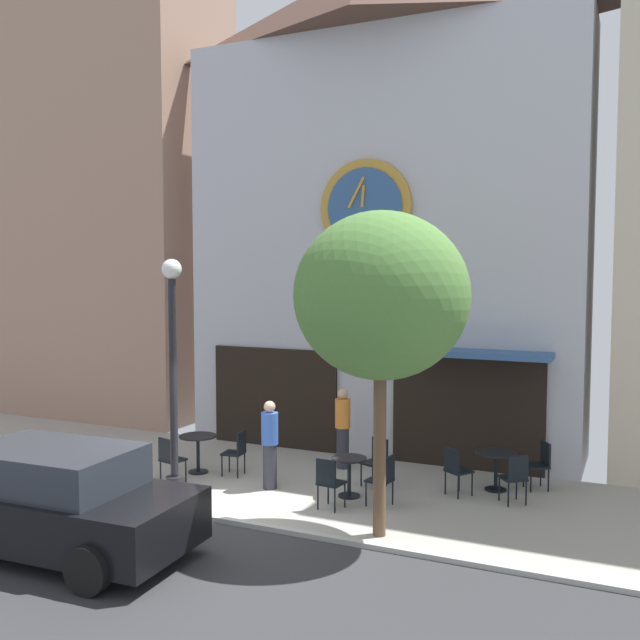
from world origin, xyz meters
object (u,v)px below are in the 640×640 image
at_px(cafe_table_leftmost, 198,445).
at_px(cafe_table_center, 349,470).
at_px(street_tree, 381,297).
at_px(pedestrian_blue, 270,443).
at_px(pedestrian_orange, 343,427).
at_px(cafe_chair_mid_row, 456,467).
at_px(cafe_chair_outer, 377,458).
at_px(cafe_chair_near_tree, 329,480).
at_px(cafe_chair_under_awning, 540,461).
at_px(parked_car_black, 52,500).
at_px(cafe_chair_left_end, 170,457).
at_px(cafe_chair_curbside, 237,450).
at_px(cafe_chair_by_entrance, 515,475).
at_px(cafe_chair_right_end, 384,477).
at_px(cafe_table_rightmost, 496,462).
at_px(street_lamp, 173,377).

bearing_deg(cafe_table_leftmost, cafe_table_center, -2.22).
distance_m(street_tree, pedestrian_blue, 4.14).
xyz_separation_m(pedestrian_orange, pedestrian_blue, (-0.72, -1.85, 0.00)).
bearing_deg(cafe_chair_mid_row, pedestrian_orange, 162.20).
bearing_deg(cafe_chair_outer, street_tree, -69.17).
height_order(street_tree, cafe_chair_near_tree, street_tree).
height_order(cafe_chair_under_awning, parked_car_black, parked_car_black).
bearing_deg(cafe_chair_under_awning, cafe_chair_left_end, -158.26).
xyz_separation_m(cafe_table_leftmost, pedestrian_orange, (2.55, 1.54, 0.30)).
relative_size(cafe_chair_curbside, cafe_chair_left_end, 1.00).
bearing_deg(cafe_chair_by_entrance, cafe_chair_right_end, -153.08).
relative_size(pedestrian_orange, pedestrian_blue, 1.00).
bearing_deg(cafe_chair_left_end, cafe_table_rightmost, 20.73).
xyz_separation_m(cafe_table_leftmost, cafe_table_rightmost, (5.73, 1.34, -0.02)).
bearing_deg(cafe_chair_curbside, cafe_chair_near_tree, -23.54).
distance_m(cafe_table_leftmost, cafe_chair_by_entrance, 6.22).
bearing_deg(pedestrian_orange, cafe_chair_outer, -38.31).
distance_m(cafe_chair_curbside, cafe_chair_left_end, 1.35).
relative_size(cafe_chair_mid_row, cafe_chair_right_end, 1.00).
relative_size(cafe_table_rightmost, parked_car_black, 0.18).
bearing_deg(parked_car_black, cafe_chair_mid_row, 46.21).
bearing_deg(pedestrian_blue, street_lamp, -141.68).
bearing_deg(cafe_chair_right_end, cafe_chair_outer, 115.68).
xyz_separation_m(cafe_table_center, cafe_chair_near_tree, (-0.05, -0.81, 0.04)).
bearing_deg(cafe_chair_left_end, street_lamp, -46.73).
relative_size(cafe_chair_near_tree, parked_car_black, 0.21).
bearing_deg(cafe_table_center, cafe_table_leftmost, 177.78).
height_order(cafe_table_rightmost, pedestrian_blue, pedestrian_blue).
distance_m(cafe_table_rightmost, cafe_chair_curbside, 5.04).
relative_size(cafe_table_rightmost, cafe_chair_mid_row, 0.87).
xyz_separation_m(cafe_table_center, cafe_chair_curbside, (-2.54, 0.28, 0.04)).
bearing_deg(street_lamp, cafe_chair_curbside, 76.11).
xyz_separation_m(cafe_table_leftmost, cafe_chair_mid_row, (5.12, 0.71, -0.03)).
distance_m(pedestrian_blue, parked_car_black, 4.20).
height_order(street_lamp, pedestrian_orange, street_lamp).
bearing_deg(cafe_chair_curbside, pedestrian_blue, -24.73).
bearing_deg(cafe_table_leftmost, cafe_chair_left_end, -94.66).
height_order(cafe_chair_curbside, parked_car_black, parked_car_black).
xyz_separation_m(cafe_table_center, pedestrian_blue, (-1.54, -0.18, 0.38)).
bearing_deg(cafe_chair_mid_row, parked_car_black, -133.79).
xyz_separation_m(street_lamp, cafe_chair_near_tree, (2.87, 0.47, -1.66)).
height_order(pedestrian_orange, pedestrian_blue, same).
relative_size(cafe_table_leftmost, cafe_chair_under_awning, 0.85).
distance_m(street_lamp, cafe_table_rightmost, 6.18).
height_order(cafe_table_leftmost, cafe_table_rightmost, cafe_table_leftmost).
bearing_deg(cafe_table_center, cafe_chair_by_entrance, 15.83).
xyz_separation_m(street_lamp, cafe_chair_right_end, (3.67, 1.02, -1.66)).
relative_size(cafe_chair_by_entrance, pedestrian_orange, 0.54).
bearing_deg(cafe_chair_mid_row, cafe_chair_under_awning, 37.64).
height_order(cafe_chair_by_entrance, cafe_chair_near_tree, same).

